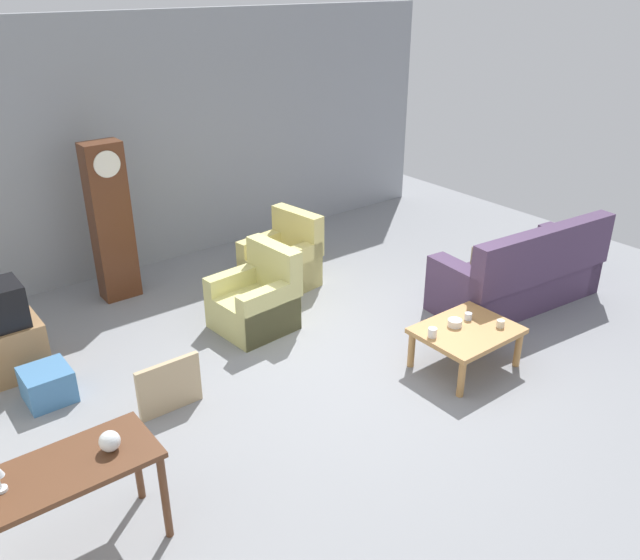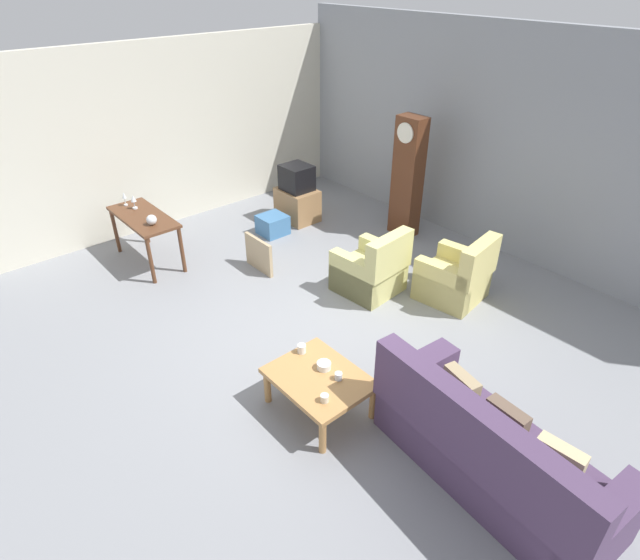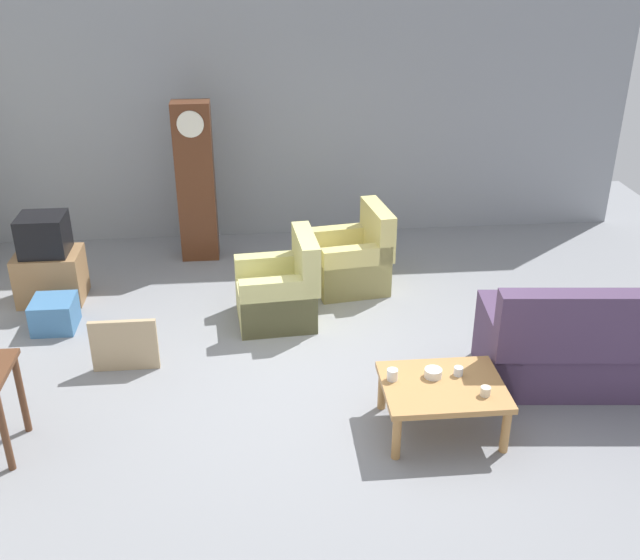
% 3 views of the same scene
% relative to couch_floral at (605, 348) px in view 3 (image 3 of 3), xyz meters
% --- Properties ---
extents(ground_plane, '(10.40, 10.40, 0.00)m').
position_rel_couch_floral_xyz_m(ground_plane, '(-2.42, 0.26, -0.36)').
color(ground_plane, gray).
extents(garage_door_wall, '(8.40, 0.16, 3.20)m').
position_rel_couch_floral_xyz_m(garage_door_wall, '(-2.42, 3.86, 1.24)').
color(garage_door_wall, gray).
rests_on(garage_door_wall, ground_plane).
extents(couch_floral, '(2.17, 1.07, 1.04)m').
position_rel_couch_floral_xyz_m(couch_floral, '(0.00, 0.00, 0.00)').
color(couch_floral, '#4C3856').
rests_on(couch_floral, ground_plane).
extents(armchair_olive_near, '(0.85, 0.82, 0.92)m').
position_rel_couch_floral_xyz_m(armchair_olive_near, '(-2.78, 1.43, -0.05)').
color(armchair_olive_near, '#CCC67A').
rests_on(armchair_olive_near, ground_plane).
extents(armchair_olive_far, '(0.89, 0.87, 0.92)m').
position_rel_couch_floral_xyz_m(armchair_olive_far, '(-1.93, 2.14, -0.05)').
color(armchair_olive_far, '#D5C775').
rests_on(armchair_olive_far, ground_plane).
extents(coffee_table_wood, '(0.96, 0.76, 0.43)m').
position_rel_couch_floral_xyz_m(coffee_table_wood, '(-1.58, -0.53, 0.01)').
color(coffee_table_wood, '#B27F47').
rests_on(coffee_table_wood, ground_plane).
extents(grandfather_clock, '(0.44, 0.30, 1.90)m').
position_rel_couch_floral_xyz_m(grandfather_clock, '(-3.68, 3.11, 0.60)').
color(grandfather_clock, '#562D19').
rests_on(grandfather_clock, ground_plane).
extents(tv_stand_cabinet, '(0.68, 0.52, 0.55)m').
position_rel_couch_floral_xyz_m(tv_stand_cabinet, '(-5.22, 2.11, -0.08)').
color(tv_stand_cabinet, '#997047').
rests_on(tv_stand_cabinet, ground_plane).
extents(tv_crt, '(0.48, 0.44, 0.42)m').
position_rel_couch_floral_xyz_m(tv_crt, '(-5.22, 2.11, 0.40)').
color(tv_crt, black).
rests_on(tv_crt, tv_stand_cabinet).
extents(framed_picture_leaning, '(0.60, 0.05, 0.50)m').
position_rel_couch_floral_xyz_m(framed_picture_leaning, '(-4.23, 0.61, -0.10)').
color(framed_picture_leaning, tan).
rests_on(framed_picture_leaning, ground_plane).
extents(storage_box_blue, '(0.42, 0.43, 0.32)m').
position_rel_couch_floral_xyz_m(storage_box_blue, '(-5.05, 1.45, -0.20)').
color(storage_box_blue, teal).
rests_on(storage_box_blue, ground_plane).
extents(cup_white_porcelain, '(0.09, 0.09, 0.09)m').
position_rel_couch_floral_xyz_m(cup_white_porcelain, '(-1.97, -0.43, 0.12)').
color(cup_white_porcelain, white).
rests_on(cup_white_porcelain, coffee_table_wood).
extents(cup_blue_rimmed, '(0.07, 0.07, 0.07)m').
position_rel_couch_floral_xyz_m(cup_blue_rimmed, '(-1.43, -0.41, 0.11)').
color(cup_blue_rimmed, silver).
rests_on(cup_blue_rimmed, coffee_table_wood).
extents(cup_cream_tall, '(0.08, 0.08, 0.07)m').
position_rel_couch_floral_xyz_m(cup_cream_tall, '(-1.29, -0.71, 0.11)').
color(cup_cream_tall, beige).
rests_on(cup_cream_tall, coffee_table_wood).
extents(bowl_white_stacked, '(0.14, 0.14, 0.07)m').
position_rel_couch_floral_xyz_m(bowl_white_stacked, '(-1.63, -0.42, 0.11)').
color(bowl_white_stacked, white).
rests_on(bowl_white_stacked, coffee_table_wood).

